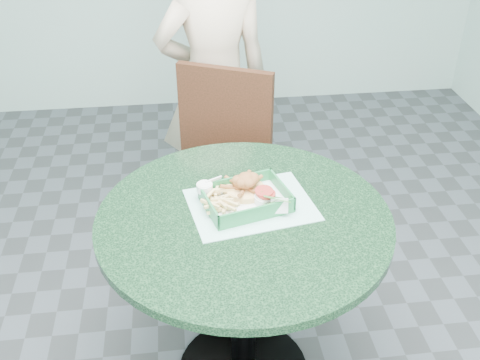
{
  "coord_description": "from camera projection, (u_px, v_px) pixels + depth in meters",
  "views": [
    {
      "loc": [
        -0.19,
        -1.42,
        1.84
      ],
      "look_at": [
        -0.0,
        0.1,
        0.84
      ],
      "focal_mm": 42.0,
      "sensor_mm": 36.0,
      "label": 1
    }
  ],
  "objects": [
    {
      "name": "cafe_table",
      "position": [
        244.0,
        260.0,
        1.89
      ],
      "size": [
        0.95,
        0.95,
        0.75
      ],
      "color": "black",
      "rests_on": "floor"
    },
    {
      "name": "diner_person",
      "position": [
        214.0,
        84.0,
        2.68
      ],
      "size": [
        0.6,
        0.44,
        1.52
      ],
      "primitive_type": "imported",
      "rotation": [
        0.0,
        0.0,
        3.28
      ],
      "color": "#C4AB8E",
      "rests_on": "floor"
    },
    {
      "name": "crab_sandwich",
      "position": [
        249.0,
        189.0,
        1.86
      ],
      "size": [
        0.13,
        0.13,
        0.08
      ],
      "rotation": [
        0.0,
        0.0,
        -0.19
      ],
      "color": "tan",
      "rests_on": "food_basket"
    },
    {
      "name": "food_basket",
      "position": [
        246.0,
        206.0,
        1.83
      ],
      "size": [
        0.26,
        0.19,
        0.05
      ],
      "rotation": [
        0.0,
        0.0,
        0.26
      ],
      "color": "#1F763D",
      "rests_on": "placemat"
    },
    {
      "name": "dining_chair",
      "position": [
        228.0,
        160.0,
        2.53
      ],
      "size": [
        0.44,
        0.44,
        0.93
      ],
      "rotation": [
        0.0,
        0.0,
        -0.43
      ],
      "color": "#50351C",
      "rests_on": "floor"
    },
    {
      "name": "placemat",
      "position": [
        251.0,
        210.0,
        1.84
      ],
      "size": [
        0.44,
        0.36,
        0.0
      ],
      "primitive_type": "cube",
      "rotation": [
        0.0,
        0.0,
        0.17
      ],
      "color": "#9CD6CA",
      "rests_on": "cafe_table"
    },
    {
      "name": "garnish_cup",
      "position": [
        267.0,
        205.0,
        1.8
      ],
      "size": [
        0.11,
        0.1,
        0.04
      ],
      "rotation": [
        0.0,
        0.0,
        -0.07
      ],
      "color": "white",
      "rests_on": "food_basket"
    },
    {
      "name": "fries_pile",
      "position": [
        220.0,
        199.0,
        1.83
      ],
      "size": [
        0.13,
        0.14,
        0.04
      ],
      "primitive_type": null,
      "rotation": [
        0.0,
        0.0,
        0.23
      ],
      "color": "#DFBC71",
      "rests_on": "food_basket"
    },
    {
      "name": "sauce_ramekin",
      "position": [
        209.0,
        186.0,
        1.87
      ],
      "size": [
        0.05,
        0.05,
        0.03
      ],
      "rotation": [
        0.0,
        0.0,
        -0.38
      ],
      "color": "white",
      "rests_on": "food_basket"
    }
  ]
}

